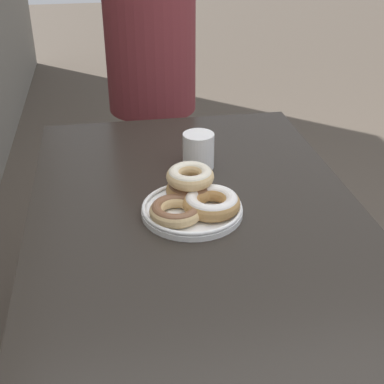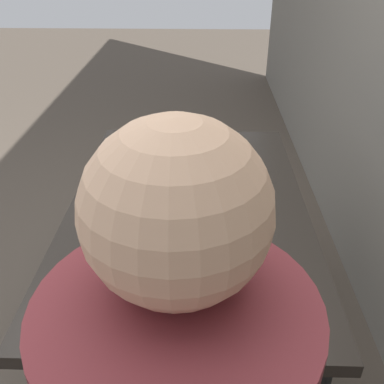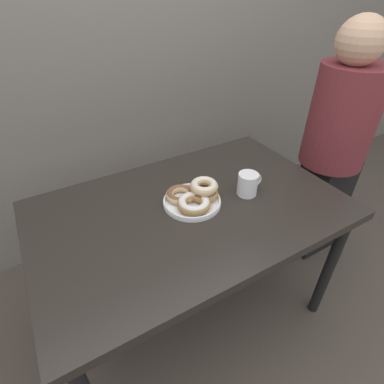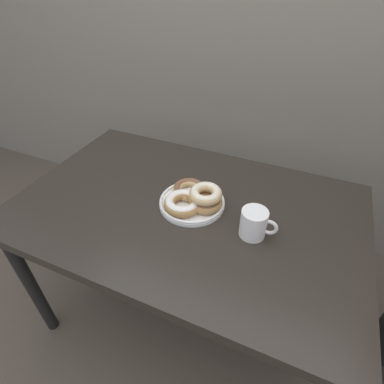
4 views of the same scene
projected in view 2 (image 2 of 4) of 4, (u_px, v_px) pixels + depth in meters
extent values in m
plane|color=#4C4238|center=(122.00, 340.00, 1.87)|extent=(14.00, 14.00, 0.00)
cube|color=#28231E|center=(188.00, 209.00, 1.50)|extent=(1.28, 0.82, 0.04)
cylinder|color=black|center=(124.00, 203.00, 2.19)|extent=(0.05, 0.05, 0.68)
cylinder|color=black|center=(261.00, 205.00, 2.17)|extent=(0.05, 0.05, 0.68)
cylinder|color=white|center=(192.00, 205.00, 1.47)|extent=(0.24, 0.24, 0.01)
torus|color=white|center=(192.00, 202.00, 1.46)|extent=(0.24, 0.24, 0.01)
torus|color=#B2844C|center=(190.00, 207.00, 1.41)|extent=(0.17, 0.17, 0.04)
torus|color=brown|center=(190.00, 206.00, 1.40)|extent=(0.16, 0.16, 0.03)
torus|color=#D6B27A|center=(205.00, 195.00, 1.48)|extent=(0.18, 0.18, 0.03)
torus|color=brown|center=(205.00, 193.00, 1.48)|extent=(0.17, 0.17, 0.03)
torus|color=#B2844C|center=(179.00, 196.00, 1.47)|extent=(0.18, 0.18, 0.04)
torus|color=white|center=(179.00, 194.00, 1.47)|extent=(0.17, 0.17, 0.03)
torus|color=#D6B27A|center=(190.00, 197.00, 1.39)|extent=(0.17, 0.17, 0.04)
torus|color=silver|center=(190.00, 196.00, 1.38)|extent=(0.15, 0.15, 0.03)
cylinder|color=white|center=(169.00, 238.00, 1.24)|extent=(0.09, 0.09, 0.10)
cylinder|color=#382114|center=(169.00, 226.00, 1.22)|extent=(0.07, 0.07, 0.00)
torus|color=white|center=(169.00, 249.00, 1.20)|extent=(0.06, 0.01, 0.06)
sphere|color=tan|center=(176.00, 211.00, 0.46)|extent=(0.21, 0.21, 0.21)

